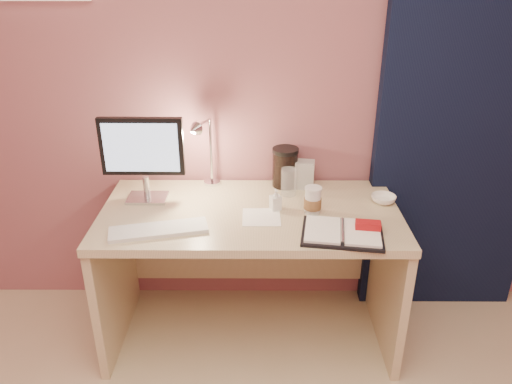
{
  "coord_description": "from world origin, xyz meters",
  "views": [
    {
      "loc": [
        0.04,
        -0.69,
        1.81
      ],
      "look_at": [
        0.03,
        1.33,
        0.85
      ],
      "focal_mm": 35.0,
      "sensor_mm": 36.0,
      "label": 1
    }
  ],
  "objects_px": {
    "bowl": "(383,199)",
    "dark_jar": "(285,169)",
    "lotion_bottle": "(276,200)",
    "planner": "(344,232)",
    "coffee_cup": "(313,201)",
    "keyboard": "(159,230)",
    "clear_cup": "(289,182)",
    "desk_lamp": "(217,147)",
    "desk": "(251,244)",
    "product_box": "(305,174)",
    "monitor": "(143,152)"
  },
  "relations": [
    {
      "from": "desk",
      "to": "coffee_cup",
      "type": "bearing_deg",
      "value": -18.41
    },
    {
      "from": "keyboard",
      "to": "desk_lamp",
      "type": "height_order",
      "value": "desk_lamp"
    },
    {
      "from": "desk",
      "to": "product_box",
      "type": "distance_m",
      "value": 0.45
    },
    {
      "from": "clear_cup",
      "to": "lotion_bottle",
      "type": "xyz_separation_m",
      "value": [
        -0.07,
        -0.17,
        -0.02
      ]
    },
    {
      "from": "lotion_bottle",
      "to": "dark_jar",
      "type": "bearing_deg",
      "value": 78.32
    },
    {
      "from": "planner",
      "to": "desk_lamp",
      "type": "bearing_deg",
      "value": 150.54
    },
    {
      "from": "monitor",
      "to": "clear_cup",
      "type": "height_order",
      "value": "monitor"
    },
    {
      "from": "product_box",
      "to": "desk_lamp",
      "type": "relative_size",
      "value": 0.39
    },
    {
      "from": "planner",
      "to": "product_box",
      "type": "height_order",
      "value": "product_box"
    },
    {
      "from": "planner",
      "to": "coffee_cup",
      "type": "bearing_deg",
      "value": 129.01
    },
    {
      "from": "coffee_cup",
      "to": "dark_jar",
      "type": "bearing_deg",
      "value": 110.2
    },
    {
      "from": "lotion_bottle",
      "to": "desk_lamp",
      "type": "relative_size",
      "value": 0.28
    },
    {
      "from": "monitor",
      "to": "keyboard",
      "type": "height_order",
      "value": "monitor"
    },
    {
      "from": "desk",
      "to": "planner",
      "type": "xyz_separation_m",
      "value": [
        0.41,
        -0.29,
        0.24
      ]
    },
    {
      "from": "lotion_bottle",
      "to": "clear_cup",
      "type": "bearing_deg",
      "value": 67.12
    },
    {
      "from": "monitor",
      "to": "clear_cup",
      "type": "distance_m",
      "value": 0.72
    },
    {
      "from": "bowl",
      "to": "product_box",
      "type": "height_order",
      "value": "product_box"
    },
    {
      "from": "desk",
      "to": "keyboard",
      "type": "height_order",
      "value": "keyboard"
    },
    {
      "from": "desk",
      "to": "monitor",
      "type": "xyz_separation_m",
      "value": [
        -0.5,
        0.04,
        0.47
      ]
    },
    {
      "from": "keyboard",
      "to": "planner",
      "type": "xyz_separation_m",
      "value": [
        0.8,
        -0.02,
        0.0
      ]
    },
    {
      "from": "clear_cup",
      "to": "coffee_cup",
      "type": "bearing_deg",
      "value": -63.75
    },
    {
      "from": "clear_cup",
      "to": "product_box",
      "type": "xyz_separation_m",
      "value": [
        0.08,
        0.08,
        0.0
      ]
    },
    {
      "from": "desk",
      "to": "clear_cup",
      "type": "xyz_separation_m",
      "value": [
        0.19,
        0.11,
        0.29
      ]
    },
    {
      "from": "desk",
      "to": "planner",
      "type": "height_order",
      "value": "planner"
    },
    {
      "from": "product_box",
      "to": "desk",
      "type": "bearing_deg",
      "value": -136.63
    },
    {
      "from": "monitor",
      "to": "product_box",
      "type": "relative_size",
      "value": 2.9
    },
    {
      "from": "lotion_bottle",
      "to": "product_box",
      "type": "relative_size",
      "value": 0.72
    },
    {
      "from": "dark_jar",
      "to": "product_box",
      "type": "height_order",
      "value": "dark_jar"
    },
    {
      "from": "bowl",
      "to": "lotion_bottle",
      "type": "distance_m",
      "value": 0.53
    },
    {
      "from": "monitor",
      "to": "clear_cup",
      "type": "xyz_separation_m",
      "value": [
        0.69,
        0.06,
        -0.18
      ]
    },
    {
      "from": "bowl",
      "to": "dark_jar",
      "type": "relative_size",
      "value": 0.65
    },
    {
      "from": "dark_jar",
      "to": "clear_cup",
      "type": "bearing_deg",
      "value": -82.56
    },
    {
      "from": "coffee_cup",
      "to": "bowl",
      "type": "bearing_deg",
      "value": 17.22
    },
    {
      "from": "clear_cup",
      "to": "bowl",
      "type": "relative_size",
      "value": 1.15
    },
    {
      "from": "planner",
      "to": "desk_lamp",
      "type": "distance_m",
      "value": 0.75
    },
    {
      "from": "keyboard",
      "to": "planner",
      "type": "bearing_deg",
      "value": -14.77
    },
    {
      "from": "desk_lamp",
      "to": "bowl",
      "type": "bearing_deg",
      "value": 14.88
    },
    {
      "from": "planner",
      "to": "clear_cup",
      "type": "bearing_deg",
      "value": 126.78
    },
    {
      "from": "planner",
      "to": "dark_jar",
      "type": "relative_size",
      "value": 2.05
    },
    {
      "from": "bowl",
      "to": "desk",
      "type": "bearing_deg",
      "value": -178.76
    },
    {
      "from": "coffee_cup",
      "to": "lotion_bottle",
      "type": "bearing_deg",
      "value": 168.33
    },
    {
      "from": "planner",
      "to": "clear_cup",
      "type": "distance_m",
      "value": 0.46
    },
    {
      "from": "keyboard",
      "to": "bowl",
      "type": "relative_size",
      "value": 3.56
    },
    {
      "from": "keyboard",
      "to": "dark_jar",
      "type": "height_order",
      "value": "dark_jar"
    },
    {
      "from": "planner",
      "to": "dark_jar",
      "type": "distance_m",
      "value": 0.56
    },
    {
      "from": "keyboard",
      "to": "planner",
      "type": "distance_m",
      "value": 0.8
    },
    {
      "from": "monitor",
      "to": "product_box",
      "type": "xyz_separation_m",
      "value": [
        0.78,
        0.15,
        -0.18
      ]
    },
    {
      "from": "product_box",
      "to": "desk_lamp",
      "type": "bearing_deg",
      "value": -165.87
    },
    {
      "from": "monitor",
      "to": "dark_jar",
      "type": "xyz_separation_m",
      "value": [
        0.68,
        0.17,
        -0.16
      ]
    },
    {
      "from": "bowl",
      "to": "dark_jar",
      "type": "xyz_separation_m",
      "value": [
        -0.47,
        0.2,
        0.07
      ]
    }
  ]
}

